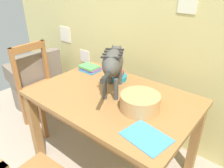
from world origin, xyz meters
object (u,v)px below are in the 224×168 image
Objects in this scene: book_stack at (90,68)px; wicker_basket at (140,102)px; dining_table at (112,105)px; saucer_bowl at (116,77)px; magazine at (146,137)px; wooden_chair_far at (42,88)px; cat at (113,62)px; coffee_mug at (117,71)px; wicker_armchair at (36,85)px.

wicker_basket reaches higher than book_stack.
saucer_bowl reaches higher than dining_table.
book_stack is at bearing 161.89° from magazine.
wooden_chair_far reaches higher than dining_table.
cat is 0.26m from coffee_mug.
cat is 3.25× the size of saucer_bowl.
wicker_basket is (0.76, -0.27, 0.04)m from book_stack.
wicker_basket is 0.30× the size of wooden_chair_far.
wicker_basket is at bearing -33.33° from coffee_mug.
cat is at bearing 156.65° from magazine.
magazine is at bearing -39.22° from coffee_mug.
magazine is 1.08m from book_stack.
cat reaches higher than book_stack.
saucer_bowl is at bearing 150.22° from magazine.
coffee_mug reaches higher than wicker_armchair.
wicker_basket is (0.44, -0.29, 0.04)m from saucer_bowl.
coffee_mug is at bearing -78.68° from wicker_armchair.
wooden_chair_far is (-0.87, -0.26, -0.36)m from coffee_mug.
cat is at bearing 123.63° from dining_table.
wicker_basket is (-0.19, 0.22, 0.06)m from magazine.
coffee_mug is 0.14× the size of wooden_chair_far.
cat is (-0.05, 0.08, 0.33)m from dining_table.
coffee_mug reaches higher than magazine.
magazine is 2.06m from wicker_armchair.
dining_table is at bearing -88.86° from wicker_armchair.
dining_table is at bearing 173.97° from wicker_basket.
wooden_chair_far reaches higher than saucer_bowl.
magazine is 0.28× the size of wooden_chair_far.
wicker_armchair is at bearing 173.07° from dining_table.
saucer_bowl is 1.42m from wicker_armchair.
cat is at bearing -20.33° from book_stack.
cat is 1.11m from wooden_chair_far.
wicker_armchair is at bearing -176.52° from book_stack.
wicker_armchair is (-1.33, -0.08, -0.55)m from coffee_mug.
wooden_chair_far is (-0.87, -0.26, -0.30)m from saucer_bowl.
coffee_mug is at bearing 2.56° from book_stack.
magazine is 1.54m from wooden_chair_far.
magazine is at bearing 79.09° from wooden_chair_far.
magazine is (0.62, -0.51, -0.08)m from coffee_mug.
book_stack is at bearing 112.80° from wooden_chair_far.
dining_table is at bearing 160.86° from magazine.
cat reaches higher than magazine.
cat is 0.67× the size of wooden_chair_far.
magazine is at bearing -27.40° from book_stack.
wicker_basket reaches higher than magazine.
wicker_basket is at bearing -6.03° from dining_table.
magazine is 1.34× the size of book_stack.
book_stack is at bearing 128.68° from cat.
wicker_armchair is at bearing 145.04° from cat.
wooden_chair_far is 1.21× the size of wicker_armchair.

